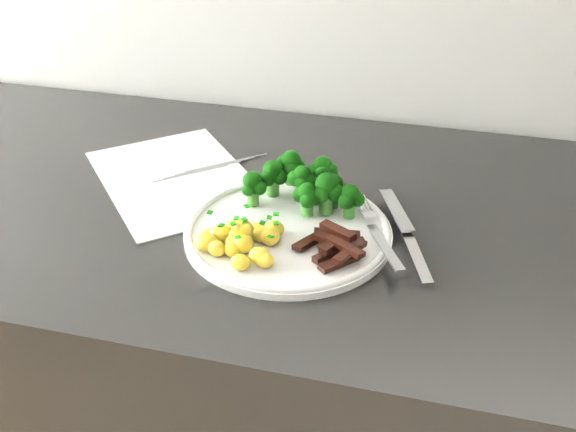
{
  "coord_description": "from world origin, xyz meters",
  "views": [
    {
      "loc": [
        0.21,
        0.89,
        1.41
      ],
      "look_at": [
        0.03,
        1.59,
        0.97
      ],
      "focal_mm": 42.38,
      "sensor_mm": 36.0,
      "label": 1
    }
  ],
  "objects_px": {
    "fork": "(379,235)",
    "recipe_paper": "(177,178)",
    "beef_strips": "(336,244)",
    "knife": "(410,244)",
    "plate": "(288,231)",
    "potatoes": "(241,240)",
    "broccoli": "(307,182)"
  },
  "relations": [
    {
      "from": "potatoes",
      "to": "fork",
      "type": "relative_size",
      "value": 0.62
    },
    {
      "from": "beef_strips",
      "to": "recipe_paper",
      "type": "bearing_deg",
      "value": 152.57
    },
    {
      "from": "broccoli",
      "to": "potatoes",
      "type": "relative_size",
      "value": 1.59
    },
    {
      "from": "fork",
      "to": "beef_strips",
      "type": "bearing_deg",
      "value": -143.16
    },
    {
      "from": "recipe_paper",
      "to": "broccoli",
      "type": "relative_size",
      "value": 2.12
    },
    {
      "from": "plate",
      "to": "beef_strips",
      "type": "relative_size",
      "value": 2.87
    },
    {
      "from": "broccoli",
      "to": "beef_strips",
      "type": "xyz_separation_m",
      "value": [
        0.06,
        -0.1,
        -0.02
      ]
    },
    {
      "from": "broccoli",
      "to": "potatoes",
      "type": "xyz_separation_m",
      "value": [
        -0.05,
        -0.12,
        -0.02
      ]
    },
    {
      "from": "beef_strips",
      "to": "fork",
      "type": "distance_m",
      "value": 0.06
    },
    {
      "from": "recipe_paper",
      "to": "fork",
      "type": "height_order",
      "value": "fork"
    },
    {
      "from": "potatoes",
      "to": "beef_strips",
      "type": "xyz_separation_m",
      "value": [
        0.11,
        0.02,
        -0.0
      ]
    },
    {
      "from": "broccoli",
      "to": "knife",
      "type": "relative_size",
      "value": 0.81
    },
    {
      "from": "recipe_paper",
      "to": "fork",
      "type": "relative_size",
      "value": 2.1
    },
    {
      "from": "recipe_paper",
      "to": "potatoes",
      "type": "xyz_separation_m",
      "value": [
        0.15,
        -0.16,
        0.02
      ]
    },
    {
      "from": "knife",
      "to": "plate",
      "type": "bearing_deg",
      "value": -177.04
    },
    {
      "from": "broccoli",
      "to": "fork",
      "type": "distance_m",
      "value": 0.13
    },
    {
      "from": "recipe_paper",
      "to": "fork",
      "type": "bearing_deg",
      "value": -18.09
    },
    {
      "from": "plate",
      "to": "fork",
      "type": "xyz_separation_m",
      "value": [
        0.11,
        0.0,
        0.01
      ]
    },
    {
      "from": "plate",
      "to": "broccoli",
      "type": "distance_m",
      "value": 0.08
    },
    {
      "from": "recipe_paper",
      "to": "beef_strips",
      "type": "xyz_separation_m",
      "value": [
        0.26,
        -0.14,
        0.02
      ]
    },
    {
      "from": "plate",
      "to": "broccoli",
      "type": "bearing_deg",
      "value": 83.27
    },
    {
      "from": "plate",
      "to": "fork",
      "type": "height_order",
      "value": "fork"
    },
    {
      "from": "fork",
      "to": "recipe_paper",
      "type": "bearing_deg",
      "value": 161.91
    },
    {
      "from": "plate",
      "to": "recipe_paper",
      "type": "bearing_deg",
      "value": 151.73
    },
    {
      "from": "recipe_paper",
      "to": "knife",
      "type": "bearing_deg",
      "value": -15.57
    },
    {
      "from": "beef_strips",
      "to": "fork",
      "type": "xyz_separation_m",
      "value": [
        0.05,
        0.04,
        -0.0
      ]
    },
    {
      "from": "recipe_paper",
      "to": "beef_strips",
      "type": "distance_m",
      "value": 0.3
    },
    {
      "from": "beef_strips",
      "to": "knife",
      "type": "relative_size",
      "value": 0.46
    },
    {
      "from": "plate",
      "to": "broccoli",
      "type": "relative_size",
      "value": 1.63
    },
    {
      "from": "fork",
      "to": "knife",
      "type": "xyz_separation_m",
      "value": [
        0.04,
        0.0,
        -0.01
      ]
    },
    {
      "from": "recipe_paper",
      "to": "knife",
      "type": "distance_m",
      "value": 0.36
    },
    {
      "from": "potatoes",
      "to": "knife",
      "type": "xyz_separation_m",
      "value": [
        0.2,
        0.06,
        -0.01
      ]
    }
  ]
}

